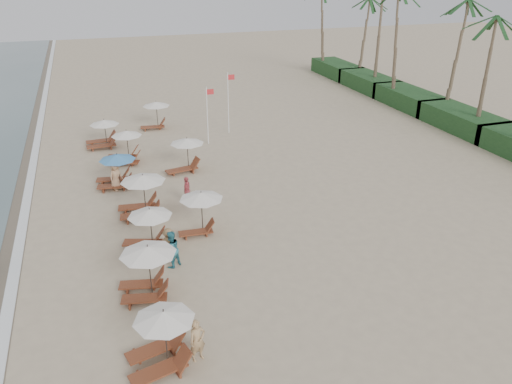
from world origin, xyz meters
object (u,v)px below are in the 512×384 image
object	(u,v)px
beachgoer_near	(197,340)
beachgoer_mid_a	(171,249)
lounger_station_3	(140,196)
inland_station_1	(184,153)
beachgoer_far_b	(115,176)
lounger_station_4	(115,171)
beachgoer_mid_b	(169,243)
flag_pole_near	(208,113)
lounger_station_1	(145,270)
lounger_station_0	(159,341)
lounger_station_5	(124,149)
lounger_station_6	(102,134)
inland_station_0	(199,207)
lounger_station_2	(146,233)
beachgoer_far_a	(187,190)

from	to	relation	value
beachgoer_near	beachgoer_mid_a	xyz separation A→B (m)	(0.19, 6.20, 0.07)
lounger_station_3	inland_station_1	bearing A→B (deg)	56.94
beachgoer_far_b	lounger_station_4	bearing A→B (deg)	51.94
beachgoer_mid_b	flag_pole_near	bearing A→B (deg)	-59.76
lounger_station_1	beachgoer_far_b	xyz separation A→B (m)	(-0.31, 11.49, -0.34)
lounger_station_0	lounger_station_5	world-z (taller)	lounger_station_5
lounger_station_6	inland_station_1	size ratio (longest dim) A/B	0.94
beachgoer_far_b	inland_station_1	bearing A→B (deg)	-20.21
lounger_station_0	lounger_station_3	size ratio (longest dim) A/B	0.92
lounger_station_0	beachgoer_mid_b	distance (m)	7.05
lounger_station_6	lounger_station_0	bearing A→B (deg)	-88.68
inland_station_0	beachgoer_mid_b	world-z (taller)	inland_station_0
beachgoer_near	beachgoer_mid_b	world-z (taller)	beachgoer_near
lounger_station_2	lounger_station_4	xyz separation A→B (m)	(-0.81, 8.53, -0.06)
beachgoer_mid_b	beachgoer_far_a	bearing A→B (deg)	-59.26
beachgoer_mid_b	lounger_station_1	bearing A→B (deg)	112.83
beachgoer_far_a	lounger_station_3	bearing A→B (deg)	-49.50
lounger_station_0	lounger_station_3	distance (m)	11.74
lounger_station_2	lounger_station_3	size ratio (longest dim) A/B	0.92
inland_station_0	lounger_station_2	bearing A→B (deg)	-159.93
lounger_station_2	lounger_station_3	distance (m)	4.07
flag_pole_near	lounger_station_5	bearing A→B (deg)	-162.49
lounger_station_2	beachgoer_mid_a	world-z (taller)	lounger_station_2
lounger_station_3	lounger_station_5	bearing A→B (deg)	90.63
beachgoer_near	beachgoer_far_a	size ratio (longest dim) A/B	1.02
beachgoer_far_a	lounger_station_6	bearing A→B (deg)	-135.17
lounger_station_0	inland_station_0	xyz separation A→B (m)	(3.41, 8.68, 0.44)
beachgoer_mid_a	flag_pole_near	xyz separation A→B (m)	(5.68, 16.10, 1.54)
inland_station_1	beachgoer_far_b	xyz separation A→B (m)	(-4.55, -1.47, -0.40)
lounger_station_2	beachgoer_near	world-z (taller)	lounger_station_2
lounger_station_0	lounger_station_6	distance (m)	24.04
lounger_station_5	inland_station_0	xyz separation A→B (m)	(2.71, -11.44, 0.48)
lounger_station_4	beachgoer_mid_a	bearing A→B (deg)	-80.46
lounger_station_2	beachgoer_far_a	xyz separation A→B (m)	(2.92, 4.79, -0.27)
inland_station_1	beachgoer_mid_a	size ratio (longest dim) A/B	1.59
lounger_station_6	lounger_station_2	bearing A→B (deg)	-85.99
lounger_station_2	lounger_station_6	xyz separation A→B (m)	(-1.15, 16.39, -0.13)
lounger_station_2	beachgoer_near	bearing A→B (deg)	-84.83
lounger_station_0	beachgoer_near	distance (m)	1.33
lounger_station_2	inland_station_1	xyz separation A→B (m)	(3.74, 9.50, 0.22)
lounger_station_0	inland_station_1	distance (m)	17.69
lounger_station_3	beachgoer_far_a	size ratio (longest dim) A/B	1.71
lounger_station_1	lounger_station_4	size ratio (longest dim) A/B	0.98
lounger_station_4	beachgoer_far_b	size ratio (longest dim) A/B	1.47
lounger_station_2	beachgoer_near	xyz separation A→B (m)	(0.71, -7.79, -0.25)
lounger_station_1	beachgoer_near	distance (m)	4.52
lounger_station_1	beachgoer_far_a	world-z (taller)	lounger_station_1
lounger_station_5	beachgoer_mid_b	distance (m)	13.26
inland_station_1	beachgoer_mid_b	bearing A→B (deg)	-105.39
lounger_station_5	inland_station_1	bearing A→B (deg)	-39.21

